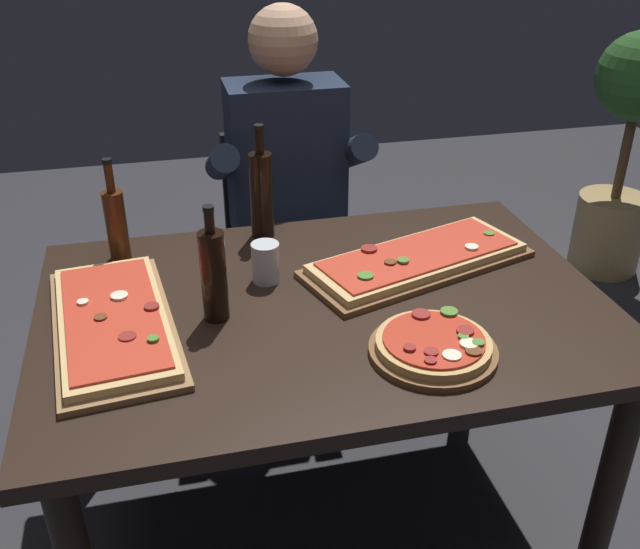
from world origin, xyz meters
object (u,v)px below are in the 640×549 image
(tumbler_near_camera, at_px, (266,265))
(dining_table, at_px, (325,334))
(pizza_rectangular_front, at_px, (418,260))
(wine_bottle_dark, at_px, (214,274))
(potted_plant_corner, at_px, (627,144))
(oil_bottle_amber, at_px, (261,193))
(vinegar_bottle_green, at_px, (116,222))
(diner_chair, at_px, (284,241))
(seated_diner, at_px, (289,189))
(pizza_rectangular_left, at_px, (113,322))
(pizza_round_far, at_px, (434,346))

(tumbler_near_camera, bearing_deg, dining_table, -48.52)
(dining_table, height_order, pizza_rectangular_front, pizza_rectangular_front)
(wine_bottle_dark, relative_size, potted_plant_corner, 0.26)
(dining_table, distance_m, oil_bottle_amber, 0.48)
(vinegar_bottle_green, xyz_separation_m, diner_chair, (0.55, 0.50, -0.36))
(pizza_rectangular_front, bearing_deg, seated_diner, 110.67)
(wine_bottle_dark, bearing_deg, pizza_rectangular_left, 178.77)
(pizza_round_far, bearing_deg, tumbler_near_camera, 126.44)
(pizza_rectangular_left, distance_m, tumbler_near_camera, 0.41)
(dining_table, distance_m, vinegar_bottle_green, 0.64)
(potted_plant_corner, bearing_deg, diner_chair, -168.24)
(dining_table, relative_size, pizza_round_far, 4.91)
(diner_chair, relative_size, potted_plant_corner, 0.78)
(pizza_rectangular_front, xyz_separation_m, tumbler_near_camera, (-0.41, 0.02, 0.03))
(wine_bottle_dark, xyz_separation_m, diner_chair, (0.32, 0.87, -0.37))
(dining_table, distance_m, wine_bottle_dark, 0.34)
(oil_bottle_amber, height_order, potted_plant_corner, potted_plant_corner)
(pizza_rectangular_left, xyz_separation_m, wine_bottle_dark, (0.24, -0.01, 0.10))
(diner_chair, bearing_deg, wine_bottle_dark, -110.50)
(pizza_rectangular_left, xyz_separation_m, seated_diner, (0.56, 0.74, -0.02))
(dining_table, xyz_separation_m, wine_bottle_dark, (-0.27, -0.01, 0.21))
(oil_bottle_amber, bearing_deg, diner_chair, 72.35)
(dining_table, xyz_separation_m, pizza_rectangular_front, (0.29, 0.12, 0.12))
(dining_table, bearing_deg, potted_plant_corner, 35.40)
(pizza_rectangular_left, relative_size, vinegar_bottle_green, 2.13)
(tumbler_near_camera, bearing_deg, pizza_rectangular_left, -159.34)
(seated_diner, xyz_separation_m, potted_plant_corner, (1.62, 0.46, -0.12))
(pizza_rectangular_front, height_order, diner_chair, diner_chair)
(tumbler_near_camera, height_order, diner_chair, diner_chair)
(vinegar_bottle_green, xyz_separation_m, tumbler_near_camera, (0.37, -0.22, -0.06))
(oil_bottle_amber, bearing_deg, vinegar_bottle_green, -172.83)
(pizza_rectangular_left, distance_m, seated_diner, 0.93)
(wine_bottle_dark, relative_size, diner_chair, 0.33)
(vinegar_bottle_green, bearing_deg, wine_bottle_dark, -58.63)
(pizza_round_far, bearing_deg, seated_diner, 97.05)
(pizza_round_far, height_order, diner_chair, diner_chair)
(oil_bottle_amber, height_order, diner_chair, oil_bottle_amber)
(pizza_round_far, height_order, vinegar_bottle_green, vinegar_bottle_green)
(oil_bottle_amber, xyz_separation_m, vinegar_bottle_green, (-0.41, -0.05, -0.02))
(dining_table, bearing_deg, pizza_rectangular_front, 22.82)
(wine_bottle_dark, distance_m, tumbler_near_camera, 0.22)
(pizza_rectangular_left, distance_m, oil_bottle_amber, 0.60)
(pizza_rectangular_left, bearing_deg, pizza_rectangular_front, 9.06)
(pizza_round_far, height_order, wine_bottle_dark, wine_bottle_dark)
(pizza_round_far, distance_m, wine_bottle_dark, 0.53)
(dining_table, height_order, wine_bottle_dark, wine_bottle_dark)
(wine_bottle_dark, height_order, diner_chair, wine_bottle_dark)
(wine_bottle_dark, bearing_deg, dining_table, 2.33)
(seated_diner, bearing_deg, potted_plant_corner, 15.75)
(tumbler_near_camera, xyz_separation_m, diner_chair, (0.18, 0.72, -0.30))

